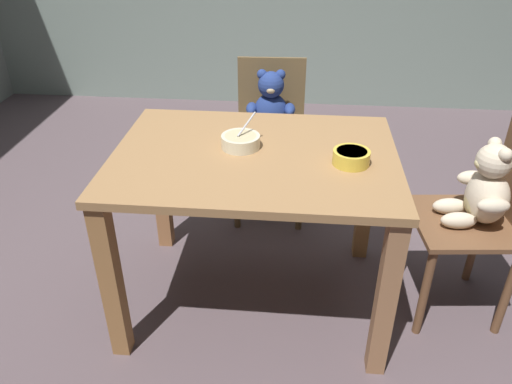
{
  "coord_description": "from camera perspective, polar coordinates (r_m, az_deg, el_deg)",
  "views": [
    {
      "loc": [
        0.17,
        -1.77,
        1.64
      ],
      "look_at": [
        0.0,
        0.05,
        0.54
      ],
      "focal_mm": 35.26,
      "sensor_mm": 36.0,
      "label": 1
    }
  ],
  "objects": [
    {
      "name": "ground_plane",
      "position": [
        2.44,
        -0.11,
        -11.97
      ],
      "size": [
        5.2,
        5.2,
        0.04
      ],
      "color": "#5A4B50"
    },
    {
      "name": "teddy_chair_far_center",
      "position": [
        2.77,
        1.64,
        7.84
      ],
      "size": [
        0.42,
        0.4,
        0.87
      ],
      "rotation": [
        0.0,
        0.0,
        -1.53
      ],
      "color": "brown",
      "rests_on": "ground_plane"
    },
    {
      "name": "dining_table",
      "position": [
        2.05,
        -0.13,
        1.1
      ],
      "size": [
        1.13,
        0.84,
        0.75
      ],
      "color": "#9C7248",
      "rests_on": "ground_plane"
    },
    {
      "name": "porridge_bowl_yellow_near_right",
      "position": [
        1.93,
        10.75,
        3.92
      ],
      "size": [
        0.14,
        0.14,
        0.05
      ],
      "color": "gold",
      "rests_on": "dining_table"
    },
    {
      "name": "teddy_chair_near_right",
      "position": [
        2.24,
        24.31,
        -0.94
      ],
      "size": [
        0.44,
        0.44,
        0.94
      ],
      "rotation": [
        0.0,
        0.0,
        3.24
      ],
      "color": "brown",
      "rests_on": "ground_plane"
    },
    {
      "name": "porridge_bowl_cream_center",
      "position": [
        2.03,
        -1.75,
        5.8
      ],
      "size": [
        0.16,
        0.16,
        0.13
      ],
      "color": "beige",
      "rests_on": "dining_table"
    }
  ]
}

